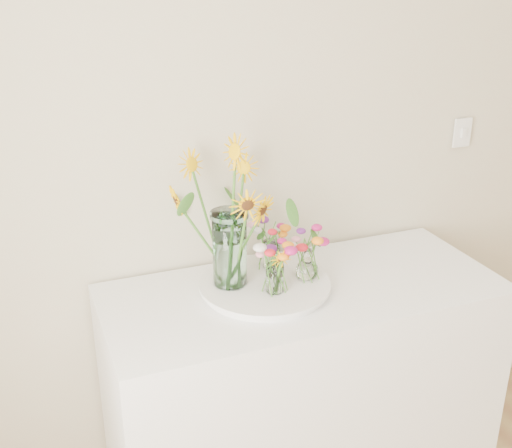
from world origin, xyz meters
name	(u,v)px	position (x,y,z in m)	size (l,w,h in m)	color
counter	(301,393)	(-0.35, 1.93, 0.45)	(1.40, 0.60, 0.90)	white
tray	(265,287)	(-0.48, 1.96, 0.91)	(0.43, 0.43, 0.03)	white
mason_jar	(230,249)	(-0.60, 2.00, 1.06)	(0.12, 0.12, 0.27)	#BDEDE8
sunflower_bouquet	(229,215)	(-0.60, 2.00, 1.18)	(0.63, 0.63, 0.52)	#F6B705
small_vase_a	(275,279)	(-0.48, 1.89, 0.98)	(0.06, 0.06, 0.10)	white
wildflower_posy_a	(275,267)	(-0.48, 1.89, 1.02)	(0.18, 0.18, 0.19)	orange
small_vase_b	(307,264)	(-0.33, 1.94, 0.98)	(0.08, 0.08, 0.11)	white
wildflower_posy_b	(308,252)	(-0.33, 1.94, 1.03)	(0.20, 0.20, 0.20)	orange
small_vase_c	(271,255)	(-0.42, 2.07, 0.98)	(0.06, 0.06, 0.11)	white
wildflower_posy_c	(271,243)	(-0.42, 2.07, 1.02)	(0.20, 0.20, 0.20)	orange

